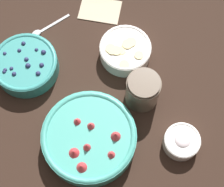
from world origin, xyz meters
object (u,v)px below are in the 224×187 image
object	(u,v)px
bowl_blueberries	(26,65)
bowl_cream	(182,141)
jar_chocolate	(143,91)
bowl_bananas	(125,50)
bowl_strawberries	(89,138)

from	to	relation	value
bowl_blueberries	bowl_cream	xyz separation A→B (m)	(-0.49, -0.08, -0.01)
bowl_blueberries	jar_chocolate	world-z (taller)	jar_chocolate
bowl_bananas	jar_chocolate	xyz separation A→B (m)	(-0.12, 0.09, 0.02)
bowl_bananas	bowl_cream	world-z (taller)	bowl_bananas
bowl_bananas	bowl_strawberries	bearing A→B (deg)	105.94
bowl_strawberries	bowl_cream	world-z (taller)	bowl_strawberries
bowl_strawberries	bowl_cream	xyz separation A→B (m)	(-0.21, -0.14, -0.01)
bowl_strawberries	bowl_blueberries	bearing A→B (deg)	-12.93
bowl_bananas	jar_chocolate	size ratio (longest dim) A/B	1.41
bowl_blueberries	bowl_bananas	size ratio (longest dim) A/B	1.23
bowl_blueberries	bowl_cream	distance (m)	0.50
bowl_blueberries	bowl_cream	world-z (taller)	bowl_blueberries
bowl_strawberries	bowl_bananas	distance (m)	0.29
bowl_cream	bowl_strawberries	bearing A→B (deg)	34.66
bowl_cream	jar_chocolate	xyz separation A→B (m)	(0.17, -0.05, 0.02)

